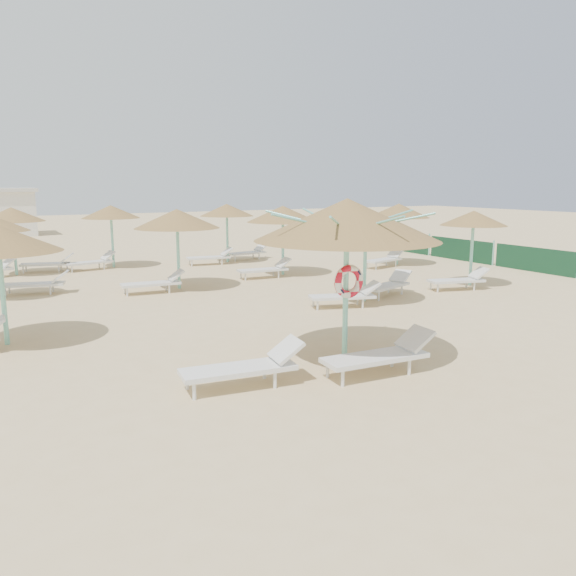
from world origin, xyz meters
TOP-DOWN VIEW (x-y plane):
  - ground at (0.00, 0.00)m, footprint 120.00×120.00m
  - main_palapa at (0.47, 0.15)m, footprint 3.66×3.66m
  - lounger_main_a at (-1.91, -0.22)m, footprint 2.25×0.91m
  - lounger_main_b at (0.61, -0.86)m, footprint 2.25×0.81m
  - palapa_field at (1.92, 9.80)m, footprint 19.39×13.74m
  - windbreak_fence at (14.00, 9.96)m, footprint 0.08×19.84m

SIDE VIEW (x-z plane):
  - ground at x=0.00m, z-range 0.00..0.00m
  - lounger_main_a at x=-1.91m, z-range -0.02..0.78m
  - lounger_main_b at x=0.61m, z-range -0.02..0.78m
  - windbreak_fence at x=14.00m, z-range -0.05..1.05m
  - palapa_field at x=1.92m, z-range 0.94..3.66m
  - main_palapa at x=0.47m, z-range 1.22..4.50m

